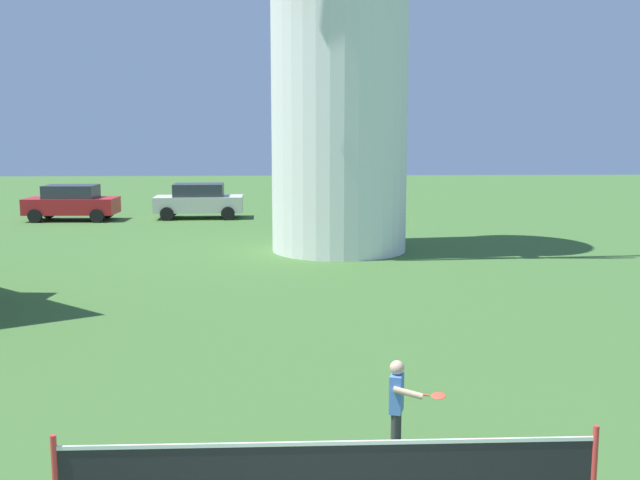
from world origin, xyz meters
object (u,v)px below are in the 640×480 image
at_px(parked_car_cream, 199,200).
at_px(parked_car_red, 72,202).
at_px(tennis_net, 329,471).
at_px(windmill, 340,7).
at_px(player_far, 398,401).

bearing_deg(parked_car_cream, parked_car_red, -173.79).
distance_m(tennis_net, parked_car_cream, 26.93).
xyz_separation_m(tennis_net, parked_car_cream, (-4.41, 26.57, 0.12)).
distance_m(tennis_net, parked_car_red, 27.80).
distance_m(windmill, tennis_net, 18.81).
bearing_deg(parked_car_red, parked_car_cream, 6.21).
height_order(player_far, parked_car_red, parked_car_red).
bearing_deg(player_far, windmill, 88.77).
distance_m(player_far, parked_car_cream, 25.30).
height_order(tennis_net, parked_car_cream, parked_car_cream).
height_order(tennis_net, parked_car_red, parked_car_red).
distance_m(tennis_net, player_far, 2.08).
height_order(windmill, player_far, windmill).
xyz_separation_m(parked_car_red, parked_car_cream, (5.50, 0.60, 0.00)).
xyz_separation_m(windmill, parked_car_cream, (-5.70, 9.21, -7.01)).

